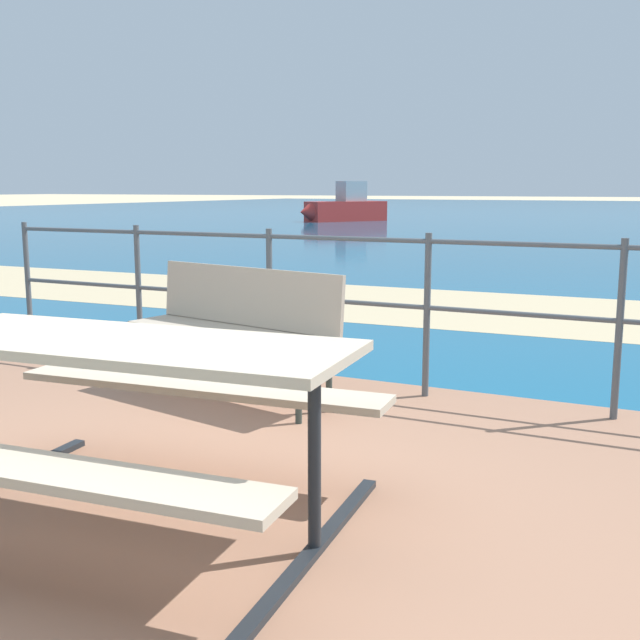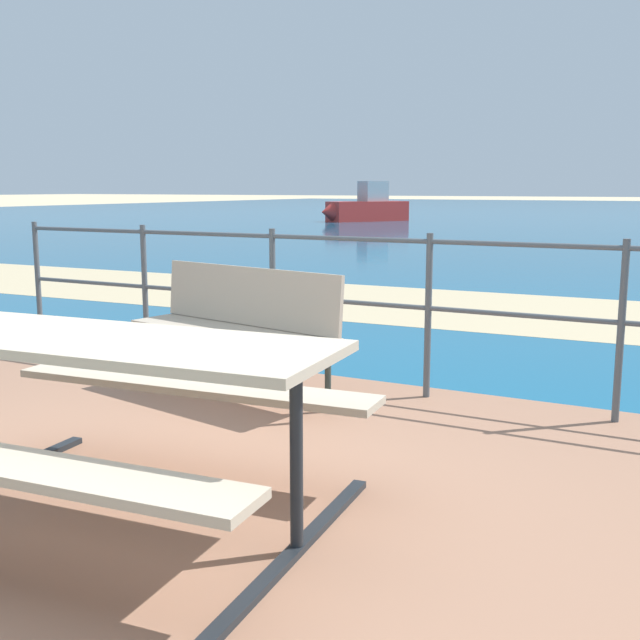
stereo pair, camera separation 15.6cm
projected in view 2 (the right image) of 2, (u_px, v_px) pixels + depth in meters
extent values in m
plane|color=beige|center=(108.00, 523.00, 3.33)|extent=(240.00, 240.00, 0.00)
cube|color=#996B51|center=(108.00, 516.00, 3.32)|extent=(6.40, 5.20, 0.06)
cube|color=tan|center=(500.00, 311.00, 9.00)|extent=(54.07, 4.72, 0.01)
cube|color=#BCAD93|center=(112.00, 343.00, 3.11)|extent=(1.92, 0.85, 0.04)
cube|color=#BCAD93|center=(9.00, 465.00, 2.63)|extent=(1.89, 0.42, 0.04)
cube|color=#BCAD93|center=(192.00, 385.00, 3.69)|extent=(1.89, 0.42, 0.04)
cylinder|color=#1E2328|center=(296.00, 459.00, 2.86)|extent=(0.05, 0.05, 0.75)
cube|color=#1E2328|center=(297.00, 549.00, 2.93)|extent=(0.19, 1.42, 0.03)
cube|color=tan|center=(231.00, 331.00, 5.00)|extent=(1.59, 0.69, 0.04)
cube|color=tan|center=(249.00, 296.00, 5.11)|extent=(1.52, 0.36, 0.39)
cylinder|color=#2D3833|center=(146.00, 355.00, 5.35)|extent=(0.04, 0.04, 0.45)
cylinder|color=#2D3833|center=(179.00, 348.00, 5.58)|extent=(0.04, 0.04, 0.45)
cylinder|color=#2D3833|center=(296.00, 386.00, 4.50)|extent=(0.04, 0.04, 0.45)
cylinder|color=#2D3833|center=(328.00, 377.00, 4.73)|extent=(0.04, 0.04, 0.45)
cylinder|color=#4C5156|center=(38.00, 285.00, 6.64)|extent=(0.04, 0.04, 1.08)
cylinder|color=#4C5156|center=(145.00, 293.00, 6.10)|extent=(0.04, 0.04, 1.08)
cylinder|color=#4C5156|center=(273.00, 304.00, 5.56)|extent=(0.04, 0.04, 1.08)
cylinder|color=#4C5156|center=(428.00, 316.00, 5.02)|extent=(0.04, 0.04, 1.08)
cylinder|color=#4C5156|center=(621.00, 332.00, 4.48)|extent=(0.04, 0.04, 1.08)
cylinder|color=#4C5156|center=(347.00, 239.00, 5.20)|extent=(5.90, 0.03, 0.03)
cylinder|color=#4C5156|center=(347.00, 302.00, 5.28)|extent=(5.90, 0.03, 0.03)
cube|color=red|center=(368.00, 211.00, 32.59)|extent=(2.79, 3.58, 0.83)
cube|color=#A5A8AD|center=(373.00, 191.00, 32.58)|extent=(1.24, 1.34, 0.84)
cone|color=red|center=(327.00, 212.00, 31.58)|extent=(0.90, 0.82, 0.75)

